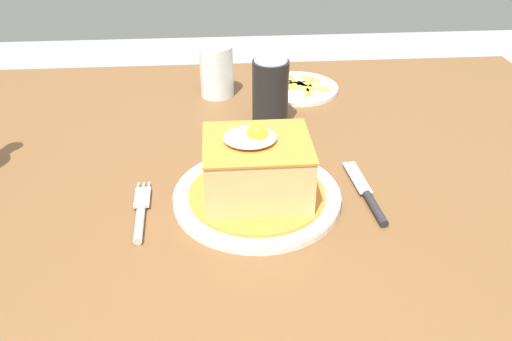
{
  "coord_description": "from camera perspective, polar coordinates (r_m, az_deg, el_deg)",
  "views": [
    {
      "loc": [
        -0.06,
        -0.76,
        1.19
      ],
      "look_at": [
        -0.01,
        -0.11,
        0.79
      ],
      "focal_mm": 36.98,
      "sensor_mm": 36.0,
      "label": 1
    }
  ],
  "objects": [
    {
      "name": "dining_table",
      "position": [
        0.94,
        0.41,
        -4.17
      ],
      "size": [
        1.27,
        0.89,
        0.75
      ],
      "color": "brown",
      "rests_on": "ground_plane"
    },
    {
      "name": "main_plate",
      "position": [
        0.77,
        0.11,
        -2.75
      ],
      "size": [
        0.24,
        0.24,
        0.02
      ],
      "color": "white",
      "rests_on": "dining_table"
    },
    {
      "name": "knife",
      "position": [
        0.78,
        12.2,
        -3.02
      ],
      "size": [
        0.03,
        0.17,
        0.01
      ],
      "color": "#262628",
      "rests_on": "dining_table"
    },
    {
      "name": "drinking_glass",
      "position": [
        1.09,
        -4.27,
        10.33
      ],
      "size": [
        0.07,
        0.07,
        0.1
      ],
      "color": "gold",
      "rests_on": "dining_table"
    },
    {
      "name": "fork",
      "position": [
        0.75,
        -12.4,
        -4.74
      ],
      "size": [
        0.02,
        0.14,
        0.01
      ],
      "color": "silver",
      "rests_on": "dining_table"
    },
    {
      "name": "side_plate_fries",
      "position": [
        1.13,
        4.58,
        8.9
      ],
      "size": [
        0.17,
        0.17,
        0.02
      ],
      "color": "white",
      "rests_on": "dining_table"
    },
    {
      "name": "sandwich_meal",
      "position": [
        0.74,
        0.09,
        0.13
      ],
      "size": [
        0.2,
        0.2,
        0.11
      ],
      "color": "orange",
      "rests_on": "main_plate"
    },
    {
      "name": "soda_can",
      "position": [
        0.96,
        1.56,
        8.37
      ],
      "size": [
        0.07,
        0.07,
        0.12
      ],
      "color": "black",
      "rests_on": "dining_table"
    }
  ]
}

